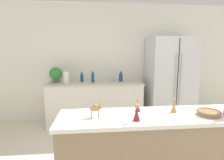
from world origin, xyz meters
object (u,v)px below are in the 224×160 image
object	(u,v)px
back_bottle_3	(121,76)
wise_man_figurine_blue	(137,114)
back_bottle_2	(93,76)
fruit_bowl	(209,113)
back_bottle_1	(112,76)
back_bottle_0	(82,77)
potted_plant	(56,74)
paper_towel_roll	(66,77)
camel_figurine	(96,108)
wise_man_figurine_purple	(174,106)
wise_man_figurine_crimson	(138,106)
refrigerator	(170,81)

from	to	relation	value
back_bottle_3	wise_man_figurine_blue	distance (m)	2.29
wise_man_figurine_blue	back_bottle_2	bearing A→B (deg)	99.94
fruit_bowl	back_bottle_1	bearing A→B (deg)	107.17
back_bottle_0	back_bottle_1	world-z (taller)	back_bottle_0
back_bottle_1	potted_plant	bearing A→B (deg)	179.40
paper_towel_roll	camel_figurine	world-z (taller)	paper_towel_roll
back_bottle_3	wise_man_figurine_purple	distance (m)	2.13
wise_man_figurine_crimson	wise_man_figurine_purple	bearing A→B (deg)	-9.65
back_bottle_0	potted_plant	bearing A→B (deg)	-179.27
back_bottle_3	wise_man_figurine_crimson	size ratio (longest dim) A/B	1.93
back_bottle_3	wise_man_figurine_blue	size ratio (longest dim) A/B	1.66
back_bottle_3	fruit_bowl	distance (m)	2.27
paper_towel_roll	camel_figurine	bearing A→B (deg)	-74.29
fruit_bowl	camel_figurine	bearing A→B (deg)	176.89
back_bottle_2	wise_man_figurine_purple	bearing A→B (deg)	-68.92
back_bottle_2	potted_plant	bearing A→B (deg)	176.50
back_bottle_1	wise_man_figurine_blue	size ratio (longest dim) A/B	1.64
back_bottle_3	back_bottle_2	bearing A→B (deg)	-173.99
refrigerator	wise_man_figurine_purple	size ratio (longest dim) A/B	13.45
back_bottle_3	camel_figurine	bearing A→B (deg)	-104.11
paper_towel_roll	camel_figurine	distance (m)	2.14
back_bottle_0	wise_man_figurine_purple	bearing A→B (deg)	-64.14
back_bottle_3	camel_figurine	size ratio (longest dim) A/B	1.73
potted_plant	wise_man_figurine_purple	size ratio (longest dim) A/B	2.34
camel_figurine	wise_man_figurine_crimson	bearing A→B (deg)	14.84
back_bottle_0	back_bottle_1	xyz separation A→B (m)	(0.63, -0.02, -0.00)
potted_plant	refrigerator	bearing A→B (deg)	-2.92
fruit_bowl	wise_man_figurine_crimson	distance (m)	0.64
fruit_bowl	camel_figurine	xyz separation A→B (m)	(-1.03, 0.06, 0.06)
paper_towel_roll	fruit_bowl	size ratio (longest dim) A/B	1.09
back_bottle_3	wise_man_figurine_blue	xyz separation A→B (m)	(-0.20, -2.28, -0.00)
back_bottle_2	back_bottle_0	bearing A→B (deg)	167.05
potted_plant	back_bottle_2	distance (m)	0.76
refrigerator	paper_towel_roll	world-z (taller)	refrigerator
back_bottle_3	wise_man_figurine_purple	bearing A→B (deg)	-84.63
back_bottle_0	back_bottle_2	world-z (taller)	back_bottle_2
potted_plant	fruit_bowl	distance (m)	2.87
fruit_bowl	wise_man_figurine_blue	xyz separation A→B (m)	(-0.69, -0.06, 0.04)
wise_man_figurine_purple	wise_man_figurine_crimson	bearing A→B (deg)	170.35
back_bottle_2	back_bottle_1	bearing A→B (deg)	4.88
wise_man_figurine_blue	camel_figurine	bearing A→B (deg)	160.98
paper_towel_roll	fruit_bowl	xyz separation A→B (m)	(1.61, -2.11, -0.04)
paper_towel_roll	back_bottle_3	size ratio (longest dim) A/B	0.96
wise_man_figurine_purple	refrigerator	bearing A→B (deg)	67.26
wise_man_figurine_purple	wise_man_figurine_blue	bearing A→B (deg)	-157.37
refrigerator	potted_plant	distance (m)	2.38
paper_towel_roll	back_bottle_0	distance (m)	0.32
wise_man_figurine_crimson	paper_towel_roll	bearing A→B (deg)	116.80
back_bottle_0	wise_man_figurine_purple	world-z (taller)	back_bottle_0
fruit_bowl	wise_man_figurine_crimson	size ratio (longest dim) A/B	1.70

